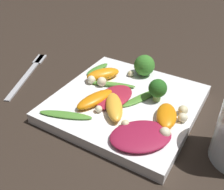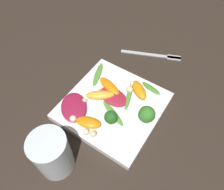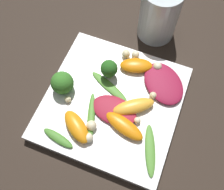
# 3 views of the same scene
# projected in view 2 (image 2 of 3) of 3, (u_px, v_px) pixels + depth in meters

# --- Properties ---
(ground_plane) EXTENTS (2.40, 2.40, 0.00)m
(ground_plane) POSITION_uv_depth(u_px,v_px,m) (113.00, 108.00, 0.60)
(ground_plane) COLOR #2D231C
(plate) EXTENTS (0.25, 0.25, 0.02)m
(plate) POSITION_uv_depth(u_px,v_px,m) (113.00, 106.00, 0.59)
(plate) COLOR white
(plate) RESTS_ON ground_plane
(drinking_glass) EXTENTS (0.08, 0.08, 0.12)m
(drinking_glass) POSITION_uv_depth(u_px,v_px,m) (52.00, 154.00, 0.46)
(drinking_glass) COLOR silver
(drinking_glass) RESTS_ON ground_plane
(fork) EXTENTS (0.09, 0.19, 0.01)m
(fork) POSITION_uv_depth(u_px,v_px,m) (157.00, 55.00, 0.71)
(fork) COLOR #B2B2B7
(fork) RESTS_ON ground_plane
(radicchio_leaf_0) EXTENTS (0.06, 0.09, 0.01)m
(radicchio_leaf_0) POSITION_uv_depth(u_px,v_px,m) (113.00, 97.00, 0.59)
(radicchio_leaf_0) COLOR maroon
(radicchio_leaf_0) RESTS_ON plate
(radicchio_leaf_1) EXTENTS (0.11, 0.11, 0.01)m
(radicchio_leaf_1) POSITION_uv_depth(u_px,v_px,m) (74.00, 107.00, 0.57)
(radicchio_leaf_1) COLOR maroon
(radicchio_leaf_1) RESTS_ON plate
(orange_segment_0) EXTENTS (0.05, 0.08, 0.02)m
(orange_segment_0) POSITION_uv_depth(u_px,v_px,m) (109.00, 86.00, 0.61)
(orange_segment_0) COLOR orange
(orange_segment_0) RESTS_ON plate
(orange_segment_1) EXTENTS (0.06, 0.07, 0.02)m
(orange_segment_1) POSITION_uv_depth(u_px,v_px,m) (139.00, 90.00, 0.60)
(orange_segment_1) COLOR orange
(orange_segment_1) RESTS_ON plate
(orange_segment_2) EXTENTS (0.05, 0.07, 0.02)m
(orange_segment_2) POSITION_uv_depth(u_px,v_px,m) (89.00, 122.00, 0.54)
(orange_segment_2) COLOR orange
(orange_segment_2) RESTS_ON plate
(orange_segment_3) EXTENTS (0.07, 0.08, 0.02)m
(orange_segment_3) POSITION_uv_depth(u_px,v_px,m) (101.00, 94.00, 0.59)
(orange_segment_3) COLOR #FCAD33
(orange_segment_3) RESTS_ON plate
(broccoli_floret_0) EXTENTS (0.03, 0.03, 0.04)m
(broccoli_floret_0) POSITION_uv_depth(u_px,v_px,m) (111.00, 117.00, 0.53)
(broccoli_floret_0) COLOR #84AD5B
(broccoli_floret_0) RESTS_ON plate
(broccoli_floret_1) EXTENTS (0.04, 0.04, 0.04)m
(broccoli_floret_1) POSITION_uv_depth(u_px,v_px,m) (147.00, 114.00, 0.54)
(broccoli_floret_1) COLOR #84AD5B
(broccoli_floret_1) RESTS_ON plate
(arugula_sprig_0) EXTENTS (0.09, 0.05, 0.01)m
(arugula_sprig_0) POSITION_uv_depth(u_px,v_px,m) (98.00, 74.00, 0.64)
(arugula_sprig_0) COLOR #518E33
(arugula_sprig_0) RESTS_ON plate
(arugula_sprig_1) EXTENTS (0.09, 0.04, 0.01)m
(arugula_sprig_1) POSITION_uv_depth(u_px,v_px,m) (129.00, 96.00, 0.59)
(arugula_sprig_1) COLOR #518E33
(arugula_sprig_1) RESTS_ON plate
(arugula_sprig_2) EXTENTS (0.05, 0.09, 0.00)m
(arugula_sprig_2) POSITION_uv_depth(u_px,v_px,m) (113.00, 113.00, 0.56)
(arugula_sprig_2) COLOR #518E33
(arugula_sprig_2) RESTS_ON plate
(arugula_sprig_3) EXTENTS (0.03, 0.06, 0.01)m
(arugula_sprig_3) POSITION_uv_depth(u_px,v_px,m) (151.00, 88.00, 0.61)
(arugula_sprig_3) COLOR #47842D
(arugula_sprig_3) RESTS_ON plate
(macadamia_nut_0) EXTENTS (0.02, 0.02, 0.02)m
(macadamia_nut_0) POSITION_uv_depth(u_px,v_px,m) (133.00, 84.00, 0.61)
(macadamia_nut_0) COLOR beige
(macadamia_nut_0) RESTS_ON plate
(macadamia_nut_1) EXTENTS (0.01, 0.01, 0.01)m
(macadamia_nut_1) POSITION_uv_depth(u_px,v_px,m) (144.00, 108.00, 0.57)
(macadamia_nut_1) COLOR beige
(macadamia_nut_1) RESTS_ON plate
(macadamia_nut_2) EXTENTS (0.02, 0.02, 0.02)m
(macadamia_nut_2) POSITION_uv_depth(u_px,v_px,m) (130.00, 89.00, 0.60)
(macadamia_nut_2) COLOR beige
(macadamia_nut_2) RESTS_ON plate
(macadamia_nut_3) EXTENTS (0.02, 0.02, 0.02)m
(macadamia_nut_3) POSITION_uv_depth(u_px,v_px,m) (73.00, 119.00, 0.55)
(macadamia_nut_3) COLOR beige
(macadamia_nut_3) RESTS_ON plate
(macadamia_nut_4) EXTENTS (0.02, 0.02, 0.02)m
(macadamia_nut_4) POSITION_uv_depth(u_px,v_px,m) (86.00, 132.00, 0.53)
(macadamia_nut_4) COLOR beige
(macadamia_nut_4) RESTS_ON plate
(macadamia_nut_5) EXTENTS (0.01, 0.01, 0.01)m
(macadamia_nut_5) POSITION_uv_depth(u_px,v_px,m) (100.00, 88.00, 0.61)
(macadamia_nut_5) COLOR beige
(macadamia_nut_5) RESTS_ON plate
(macadamia_nut_6) EXTENTS (0.02, 0.02, 0.02)m
(macadamia_nut_6) POSITION_uv_depth(u_px,v_px,m) (93.00, 134.00, 0.52)
(macadamia_nut_6) COLOR beige
(macadamia_nut_6) RESTS_ON plate
(macadamia_nut_7) EXTENTS (0.01, 0.01, 0.01)m
(macadamia_nut_7) POSITION_uv_depth(u_px,v_px,m) (85.00, 100.00, 0.58)
(macadamia_nut_7) COLOR beige
(macadamia_nut_7) RESTS_ON plate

